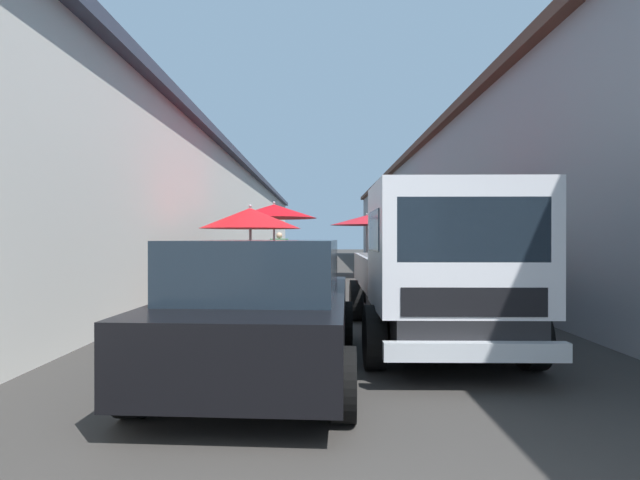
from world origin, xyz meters
TOP-DOWN VIEW (x-y plane):
  - ground at (13.50, 0.00)m, footprint 90.00×90.00m
  - building_left_whitewash at (15.75, 7.04)m, footprint 49.80×7.50m
  - building_right_concrete at (15.75, -7.04)m, footprint 49.80×7.50m
  - fruit_stall_near_right at (7.38, -2.24)m, footprint 2.19×2.19m
  - fruit_stall_mid_lane at (8.40, 1.78)m, footprint 2.14×2.14m
  - fruit_stall_far_left at (15.82, -1.42)m, footprint 2.73×2.73m
  - fruit_stall_far_right at (10.69, 1.50)m, footprint 2.25×2.25m
  - hatchback_car at (3.64, 0.92)m, footprint 4.00×2.10m
  - delivery_truck at (4.47, -1.17)m, footprint 4.94×2.01m
  - vendor_by_crates at (15.28, 1.81)m, footprint 0.30×0.65m
  - parked_scooter at (14.26, 2.37)m, footprint 1.67×0.55m

SIDE VIEW (x-z plane):
  - ground at x=13.50m, z-range 0.00..0.00m
  - parked_scooter at x=14.26m, z-range -0.12..1.02m
  - hatchback_car at x=3.64m, z-range 0.01..1.46m
  - vendor_by_crates at x=15.28m, z-range 0.14..1.81m
  - delivery_truck at x=4.47m, z-range 0.00..2.08m
  - fruit_stall_mid_lane at x=8.40m, z-range 0.49..2.68m
  - fruit_stall_near_right at x=7.38m, z-range 0.63..3.07m
  - fruit_stall_far_right at x=10.69m, z-range 0.64..3.07m
  - fruit_stall_far_left at x=15.82m, z-range 0.72..3.11m
  - building_left_whitewash at x=15.75m, z-range 0.01..4.65m
  - building_right_concrete at x=15.75m, z-range 0.01..5.18m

